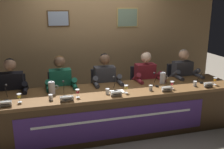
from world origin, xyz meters
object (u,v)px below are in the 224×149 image
(panelist_right, at_px, (147,80))
(water_pitcher_right_side, at_px, (163,78))
(water_pitcher_left_side, at_px, (52,88))
(chair_far_left, at_px, (15,103))
(water_cup_center, at_px, (108,92))
(juice_glass_right, at_px, (172,84))
(chair_center, at_px, (103,94))
(water_cup_right, at_px, (151,88))
(nameplate_far_left, at_px, (5,104))
(juice_glass_far_right, at_px, (215,80))
(chair_left, at_px, (61,98))
(nameplate_right, at_px, (167,89))
(water_cup_left, at_px, (51,98))
(microphone_right, at_px, (156,82))
(panelist_far_left, at_px, (12,91))
(nameplate_far_right, at_px, (209,85))
(nameplate_left, at_px, (67,99))
(juice_glass_center, at_px, (126,88))
(conference_table, at_px, (114,105))
(microphone_left, at_px, (64,91))
(nameplate_center, at_px, (116,94))
(water_cup_far_right, at_px, (195,84))
(chair_right, at_px, (142,91))
(juice_glass_far_left, at_px, (19,96))
(document_stack_center, at_px, (117,92))
(panelist_left, at_px, (61,87))
(chair_far_right, at_px, (178,87))
(microphone_far_left, at_px, (6,95))
(juice_glass_left, at_px, (78,92))
(microphone_center, at_px, (115,86))
(microphone_far_right, at_px, (200,78))
(panelist_far_right, at_px, (184,77))

(panelist_right, height_order, water_pitcher_right_side, panelist_right)
(water_pitcher_left_side, bearing_deg, chair_far_left, 137.90)
(water_cup_center, relative_size, juice_glass_right, 0.69)
(chair_center, bearing_deg, water_cup_right, -54.39)
(nameplate_far_left, distance_m, juice_glass_far_right, 3.32)
(chair_left, bearing_deg, chair_far_left, 180.00)
(chair_center, distance_m, nameplate_right, 1.27)
(water_cup_left, height_order, microphone_right, microphone_right)
(panelist_far_left, bearing_deg, water_cup_right, -16.03)
(nameplate_far_right, bearing_deg, water_cup_center, 175.77)
(nameplate_left, bearing_deg, water_cup_left, 153.13)
(juice_glass_center, bearing_deg, chair_left, 138.91)
(conference_table, xyz_separation_m, nameplate_far_right, (1.57, -0.19, 0.26))
(nameplate_left, height_order, water_pitcher_right_side, water_pitcher_right_side)
(microphone_left, distance_m, nameplate_center, 0.77)
(water_cup_right, relative_size, water_cup_far_right, 1.00)
(chair_center, distance_m, water_pitcher_right_side, 1.13)
(panelist_far_left, bearing_deg, chair_right, 4.93)
(juice_glass_far_left, relative_size, microphone_right, 0.57)
(water_cup_right, height_order, document_stack_center, water_cup_right)
(juice_glass_far_left, relative_size, nameplate_right, 0.74)
(nameplate_center, bearing_deg, chair_left, 129.06)
(panelist_left, distance_m, chair_right, 1.58)
(chair_left, xyz_separation_m, water_pitcher_left_side, (-0.16, -0.55, 0.39))
(panelist_far_left, relative_size, water_pitcher_left_side, 5.87)
(chair_right, relative_size, juice_glass_far_right, 7.31)
(chair_left, height_order, chair_far_right, same)
(microphone_far_left, xyz_separation_m, nameplate_far_right, (3.13, -0.26, -0.03))
(juice_glass_right, bearing_deg, juice_glass_far_left, 179.03)
(nameplate_right, bearing_deg, juice_glass_left, 175.31)
(microphone_center, bearing_deg, water_pitcher_left_side, 172.36)
(juice_glass_left, bearing_deg, nameplate_far_left, -174.39)
(microphone_center, height_order, juice_glass_right, microphone_center)
(water_pitcher_left_side, bearing_deg, chair_left, 73.56)
(microphone_left, bearing_deg, water_cup_right, -4.69)
(nameplate_center, xyz_separation_m, juice_glass_center, (0.19, 0.11, 0.05))
(nameplate_center, bearing_deg, juice_glass_far_left, 174.17)
(nameplate_far_left, xyz_separation_m, microphone_center, (1.60, 0.23, 0.03))
(microphone_far_left, bearing_deg, nameplate_left, -18.49)
(juice_glass_far_left, xyz_separation_m, water_pitcher_right_side, (2.32, 0.28, 0.01))
(water_cup_center, xyz_separation_m, panelist_right, (0.89, 0.59, -0.05))
(nameplate_far_left, relative_size, chair_center, 0.20)
(nameplate_left, xyz_separation_m, water_cup_left, (-0.22, 0.11, -0.00))
(microphone_far_left, xyz_separation_m, nameplate_right, (2.37, -0.27, -0.03))
(juice_glass_center, xyz_separation_m, microphone_far_right, (1.41, 0.16, -0.01))
(juice_glass_left, height_order, panelist_far_right, panelist_far_right)
(juice_glass_right, bearing_deg, nameplate_far_left, -178.06)
(chair_left, distance_m, water_pitcher_right_side, 1.82)
(chair_right, relative_size, panelist_right, 0.73)
(chair_left, height_order, juice_glass_center, chair_left)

